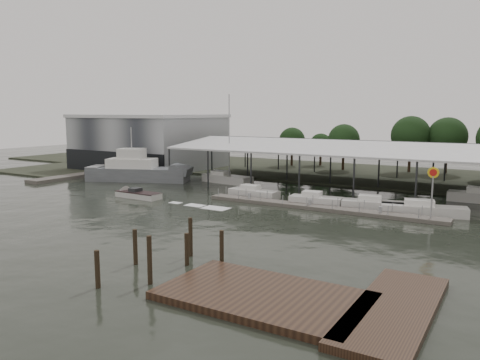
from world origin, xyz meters
The scene contains 18 objects.
ground centered at (0.00, 0.00, 0.00)m, with size 200.00×200.00×0.00m, color #232820.
land_strip_far centered at (0.00, 42.00, 0.10)m, with size 140.00×30.00×0.30m.
land_strip_west centered at (-40.00, 30.00, 0.10)m, with size 20.00×40.00×0.30m.
storage_warehouse centered at (-28.00, 29.94, 5.29)m, with size 24.50×20.50×10.50m.
covered_boat_shed centered at (17.00, 28.00, 6.13)m, with size 58.24×24.00×6.96m.
trawler_dock centered at (-30.00, 14.00, 0.25)m, with size 3.00×18.00×0.50m.
floating_dock centered at (15.00, 10.00, 0.20)m, with size 28.00×2.00×1.40m.
shell_fuel_sign centered at (27.00, 9.99, 3.93)m, with size 1.10×0.18×5.55m.
boardwalk_platform centered at (24.55, -15.27, 0.20)m, with size 15.00×12.00×0.50m.
grey_trawler centered at (-17.99, 16.08, 1.58)m, with size 17.06×10.43×8.84m.
white_sailboat centered at (-4.72, 21.45, 0.66)m, with size 8.71×3.68×13.81m.
speedboat_underway centered at (-8.03, 4.75, 0.39)m, with size 18.14×2.71×2.00m.
moored_cruiser_0 centered at (5.15, 12.52, 0.61)m, with size 6.74×2.50×1.70m.
moored_cruiser_1 centered at (13.86, 11.98, 0.61)m, with size 6.33×2.90×1.70m.
moored_cruiser_2 centered at (20.50, 12.88, 0.61)m, with size 7.38×3.61×1.70m.
moored_cruiser_3 centered at (25.77, 12.91, 0.61)m, with size 8.94×4.13×1.70m.
mooring_pilings centered at (13.59, -14.80, 1.04)m, with size 5.48×8.57×3.77m.
horizon_tree_line centered at (25.85, 47.72, 6.17)m, with size 65.40×10.95×10.28m.
Camera 1 is at (34.33, -39.07, 10.88)m, focal length 35.00 mm.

